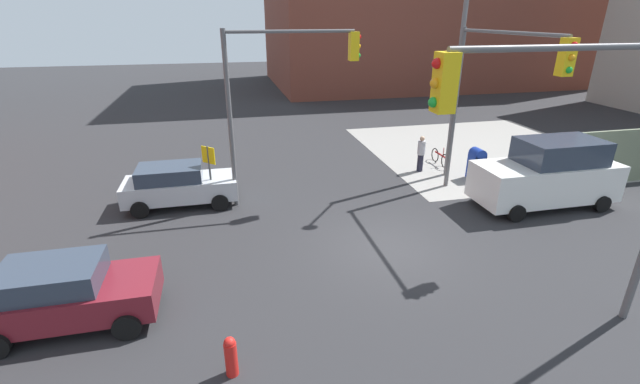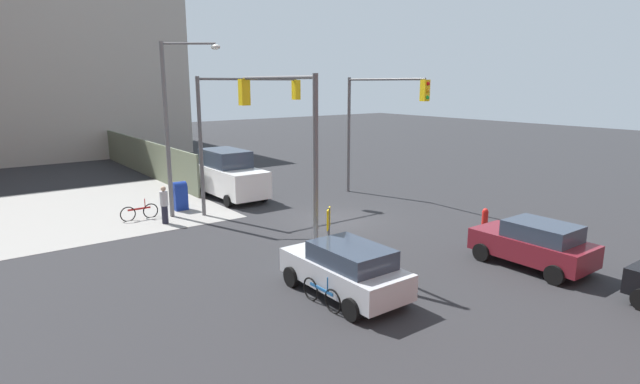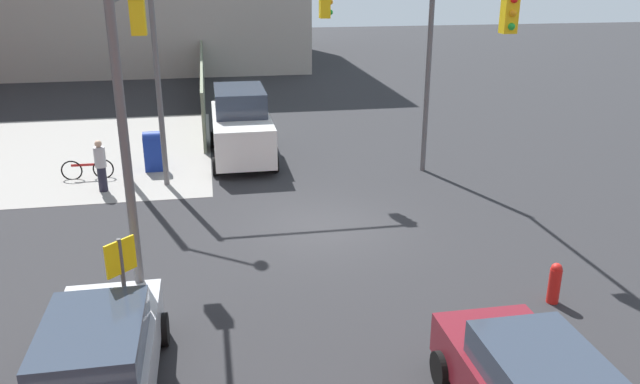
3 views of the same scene
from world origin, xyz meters
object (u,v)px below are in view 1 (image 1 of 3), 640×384
object	(u,v)px
bicycle_leaning_on_fence	(440,158)
hatchback_maroon	(66,293)
bicycle_at_crosswalk	(178,187)
hatchback_silver	(178,185)
street_lamp_corner	(457,72)
fire_hydrant	(231,356)
mailbox_blue	(476,163)
van_white_delivery	(548,174)
traffic_signal_se_corner	(591,140)
traffic_signal_ne_corner	(491,85)
traffic_signal_nw_corner	(280,84)
pedestrian_crossing	(421,153)

from	to	relation	value
bicycle_leaning_on_fence	hatchback_maroon	bearing A→B (deg)	-148.20
bicycle_at_crosswalk	hatchback_maroon	bearing A→B (deg)	-103.94
bicycle_leaning_on_fence	hatchback_silver	bearing A→B (deg)	-169.81
street_lamp_corner	hatchback_maroon	distance (m)	15.93
fire_hydrant	hatchback_maroon	world-z (taller)	hatchback_maroon
mailbox_blue	hatchback_maroon	bearing A→B (deg)	-155.88
fire_hydrant	van_white_delivery	size ratio (longest dim) A/B	0.17
street_lamp_corner	hatchback_silver	xyz separation A→B (m)	(-11.63, -0.51, -3.86)
traffic_signal_se_corner	hatchback_silver	bearing A→B (deg)	133.09
traffic_signal_se_corner	traffic_signal_ne_corner	xyz separation A→B (m)	(2.27, 6.79, -0.01)
street_lamp_corner	van_white_delivery	xyz separation A→B (m)	(2.21, -3.71, -3.42)
traffic_signal_nw_corner	traffic_signal_ne_corner	bearing A→B (deg)	-17.21
hatchback_maroon	fire_hydrant	bearing A→B (deg)	-34.23
traffic_signal_nw_corner	van_white_delivery	xyz separation A→B (m)	(9.81, -2.70, -3.32)
traffic_signal_nw_corner	hatchback_silver	world-z (taller)	traffic_signal_nw_corner
bicycle_leaning_on_fence	traffic_signal_ne_corner	bearing A→B (deg)	-102.65
mailbox_blue	bicycle_at_crosswalk	size ratio (longest dim) A/B	0.82
traffic_signal_se_corner	hatchback_silver	xyz separation A→B (m)	(-8.88, 9.49, -3.81)
traffic_signal_se_corner	pedestrian_crossing	world-z (taller)	traffic_signal_se_corner
van_white_delivery	fire_hydrant	bearing A→B (deg)	-153.79
traffic_signal_ne_corner	van_white_delivery	xyz separation A→B (m)	(2.69, -0.49, -3.37)
hatchback_silver	hatchback_maroon	distance (m)	6.98
traffic_signal_se_corner	bicycle_at_crosswalk	distance (m)	14.51
fire_hydrant	hatchback_silver	world-z (taller)	hatchback_silver
hatchback_silver	traffic_signal_nw_corner	bearing A→B (deg)	-6.99
fire_hydrant	bicycle_leaning_on_fence	distance (m)	15.56
street_lamp_corner	mailbox_blue	distance (m)	4.15
hatchback_silver	street_lamp_corner	bearing A→B (deg)	2.52
fire_hydrant	traffic_signal_ne_corner	bearing A→B (deg)	34.36
street_lamp_corner	van_white_delivery	bearing A→B (deg)	-59.14
street_lamp_corner	bicycle_at_crosswalk	bearing A→B (deg)	177.60
traffic_signal_ne_corner	mailbox_blue	xyz separation A→B (m)	(1.70, 2.71, -3.88)
fire_hydrant	hatchback_maroon	size ratio (longest dim) A/B	0.24
bicycle_leaning_on_fence	mailbox_blue	bearing A→B (deg)	-74.72
street_lamp_corner	mailbox_blue	size ratio (longest dim) A/B	5.59
traffic_signal_nw_corner	bicycle_leaning_on_fence	world-z (taller)	traffic_signal_nw_corner
street_lamp_corner	fire_hydrant	world-z (taller)	street_lamp_corner
traffic_signal_ne_corner	fire_hydrant	world-z (taller)	traffic_signal_ne_corner
hatchback_maroon	bicycle_leaning_on_fence	bearing A→B (deg)	31.80
traffic_signal_ne_corner	bicycle_at_crosswalk	bearing A→B (deg)	161.85
street_lamp_corner	bicycle_at_crosswalk	world-z (taller)	street_lamp_corner
mailbox_blue	pedestrian_crossing	size ratio (longest dim) A/B	0.83
traffic_signal_se_corner	bicycle_at_crosswalk	size ratio (longest dim) A/B	3.71
fire_hydrant	bicycle_at_crosswalk	bearing A→B (deg)	100.03
traffic_signal_nw_corner	hatchback_silver	bearing A→B (deg)	173.01
hatchback_silver	pedestrian_crossing	bearing A→B (deg)	7.90
mailbox_blue	hatchback_silver	xyz separation A→B (m)	(-12.85, -0.01, 0.08)
traffic_signal_nw_corner	hatchback_silver	size ratio (longest dim) A/B	1.54
traffic_signal_nw_corner	van_white_delivery	size ratio (longest dim) A/B	1.20
street_lamp_corner	bicycle_leaning_on_fence	size ratio (longest dim) A/B	4.57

